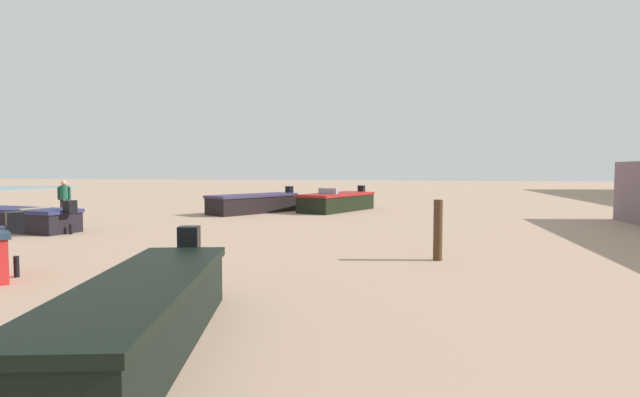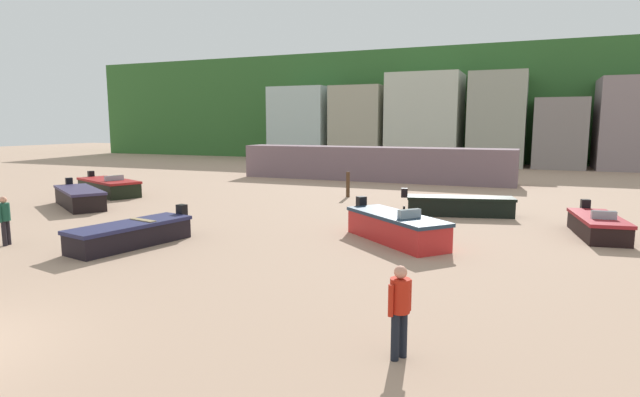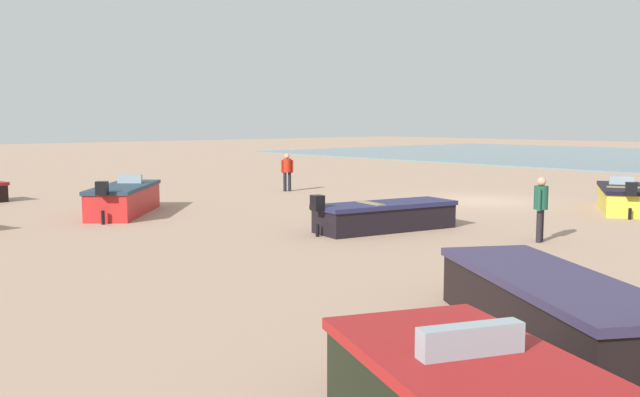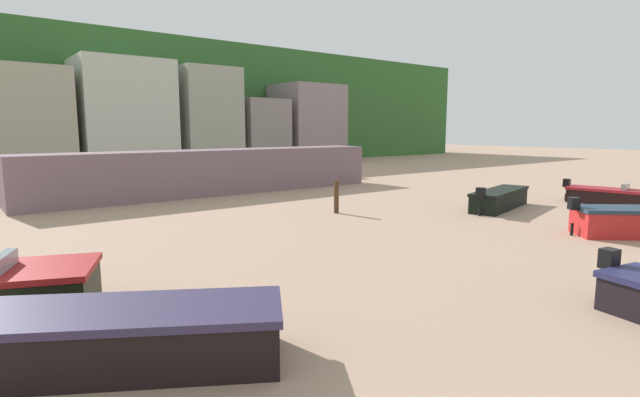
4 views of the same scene
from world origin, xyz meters
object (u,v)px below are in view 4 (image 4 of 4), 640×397
boat_black_1 (500,199)px  boat_black_3 (124,337)px  boat_black_0 (609,196)px  mooring_post_near_water (336,197)px

boat_black_1 → boat_black_3: bearing=-88.8°
boat_black_0 → boat_black_1: size_ratio=0.80×
boat_black_3 → mooring_post_near_water: mooring_post_near_water is taller
boat_black_1 → mooring_post_near_water: 7.30m
boat_black_0 → boat_black_1: 5.66m
boat_black_1 → mooring_post_near_water: mooring_post_near_water is taller
boat_black_1 → boat_black_3: boat_black_3 is taller
boat_black_1 → boat_black_3: 17.82m
boat_black_1 → boat_black_3: size_ratio=1.04×
boat_black_1 → mooring_post_near_water: bearing=-132.6°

